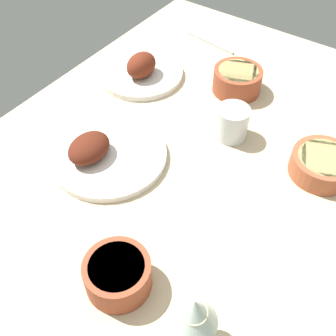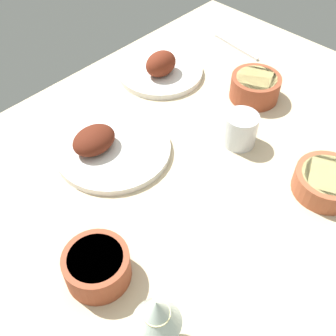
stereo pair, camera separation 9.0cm
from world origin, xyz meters
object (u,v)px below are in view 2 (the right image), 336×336
at_px(plate_center_main, 161,69).
at_px(bowl_potatoes, 327,181).
at_px(wine_glass, 157,315).
at_px(fork_loose, 236,47).
at_px(plate_far_side, 108,147).
at_px(bowl_cream, 97,266).
at_px(water_tumbler, 241,130).
at_px(bowl_pasta, 255,87).

relative_size(plate_center_main, bowl_potatoes, 1.70).
distance_m(wine_glass, fork_loose, 0.90).
xyz_separation_m(plate_far_side, plate_center_main, (-0.30, -0.12, 0.00)).
xyz_separation_m(bowl_cream, water_tumbler, (-0.45, -0.03, 0.01)).
height_order(plate_far_side, plate_center_main, plate_center_main).
bearing_deg(bowl_cream, plate_center_main, -146.02).
bearing_deg(plate_far_side, bowl_pasta, 162.80).
xyz_separation_m(plate_center_main, bowl_potatoes, (0.06, 0.54, 0.01)).
relative_size(bowl_potatoes, wine_glass, 0.98).
xyz_separation_m(plate_far_side, fork_loose, (-0.55, -0.05, -0.01)).
distance_m(bowl_cream, fork_loose, 0.82).
xyz_separation_m(plate_far_side, bowl_potatoes, (-0.24, 0.42, 0.01)).
xyz_separation_m(plate_center_main, fork_loose, (-0.26, 0.07, -0.02)).
relative_size(plate_far_side, water_tumbler, 3.33).
relative_size(plate_far_side, wine_glass, 1.89).
distance_m(bowl_potatoes, water_tumbler, 0.22).
height_order(bowl_potatoes, wine_glass, wine_glass).
relative_size(plate_center_main, bowl_cream, 1.99).
relative_size(wine_glass, fork_loose, 0.80).
relative_size(plate_center_main, water_tumbler, 2.95).
bearing_deg(plate_center_main, water_tumbler, 78.58).
distance_m(bowl_pasta, wine_glass, 0.68).
xyz_separation_m(bowl_pasta, wine_glass, (0.62, 0.26, 0.07)).
xyz_separation_m(plate_center_main, water_tumbler, (0.06, 0.32, 0.02)).
xyz_separation_m(plate_center_main, wine_glass, (0.52, 0.50, 0.08)).
bearing_deg(water_tumbler, wine_glass, 21.92).
bearing_deg(bowl_potatoes, bowl_pasta, -117.78).
xyz_separation_m(bowl_cream, fork_loose, (-0.77, -0.28, -0.03)).
bearing_deg(wine_glass, plate_center_main, -136.10).
xyz_separation_m(bowl_cream, wine_glass, (0.01, 0.16, 0.07)).
distance_m(plate_far_side, fork_loose, 0.56).
distance_m(wine_glass, water_tumbler, 0.50).
distance_m(bowl_pasta, fork_loose, 0.24).
xyz_separation_m(bowl_potatoes, water_tumbler, (0.01, -0.22, 0.01)).
distance_m(plate_center_main, wine_glass, 0.73).
height_order(wine_glass, fork_loose, wine_glass).
xyz_separation_m(plate_far_side, wine_glass, (0.23, 0.38, 0.08)).
height_order(bowl_cream, water_tumbler, water_tumbler).
height_order(bowl_cream, fork_loose, bowl_cream).
xyz_separation_m(bowl_potatoes, wine_glass, (0.47, -0.03, 0.07)).
bearing_deg(fork_loose, bowl_cream, -62.86).
relative_size(bowl_pasta, bowl_cream, 1.08).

